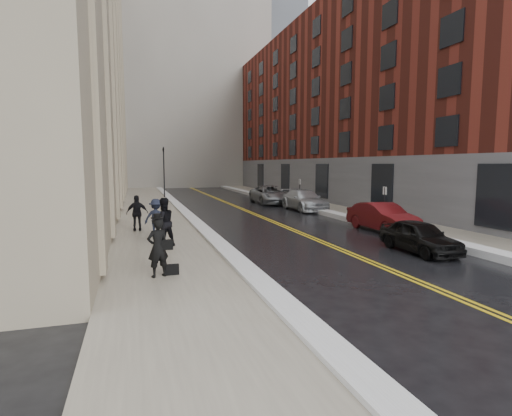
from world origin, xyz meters
TOP-DOWN VIEW (x-y plane):
  - ground at (0.00, 0.00)m, footprint 160.00×160.00m
  - sidewalk_left at (-4.50, 16.00)m, footprint 4.00×64.00m
  - sidewalk_right at (9.00, 16.00)m, footprint 3.00×64.00m
  - lane_stripe_a at (2.38, 16.00)m, footprint 0.12×64.00m
  - lane_stripe_b at (2.62, 16.00)m, footprint 0.12×64.00m
  - snow_ridge_left at (-2.20, 16.00)m, footprint 0.70×60.80m
  - snow_ridge_right at (7.15, 16.00)m, footprint 0.85×60.80m
  - building_right at (17.50, 23.00)m, footprint 14.00×50.00m
  - tower_far_center at (1.00, 56.00)m, footprint 28.00×16.00m
  - tower_far_right at (14.00, 66.00)m, footprint 22.00×18.00m
  - tower_far_left at (-12.00, 72.00)m, footprint 22.00×18.00m
  - traffic_signal at (-2.60, 30.00)m, footprint 0.18×0.15m
  - parking_sign_near at (7.90, 8.00)m, footprint 0.06×0.35m
  - parking_sign_far at (7.90, 20.00)m, footprint 0.06×0.35m
  - car_black at (5.20, 1.75)m, footprint 1.59×3.80m
  - car_maroon at (6.80, 6.56)m, footprint 1.70×4.53m
  - car_silver_near at (6.80, 16.53)m, footprint 2.18×5.31m
  - car_silver_far at (6.00, 22.08)m, footprint 2.75×5.77m
  - pedestrian_main at (-4.88, 0.70)m, footprint 0.75×0.61m
  - pedestrian_a at (-4.41, 5.17)m, footprint 1.15×1.02m
  - pedestrian_b at (-4.57, 7.57)m, footprint 1.29×1.02m
  - pedestrian_c at (-5.39, 9.44)m, footprint 1.05×0.44m

SIDE VIEW (x-z plane):
  - ground at x=0.00m, z-range 0.00..0.00m
  - lane_stripe_a at x=2.38m, z-range 0.00..0.01m
  - lane_stripe_b at x=2.62m, z-range 0.00..0.01m
  - sidewalk_left at x=-4.50m, z-range 0.00..0.15m
  - sidewalk_right at x=9.00m, z-range 0.00..0.15m
  - snow_ridge_left at x=-2.20m, z-range 0.00..0.26m
  - snow_ridge_right at x=7.15m, z-range 0.00..0.30m
  - car_black at x=5.20m, z-range 0.00..1.28m
  - car_maroon at x=6.80m, z-range 0.00..1.48m
  - car_silver_near at x=6.80m, z-range 0.00..1.54m
  - car_silver_far at x=6.00m, z-range 0.00..1.59m
  - pedestrian_b at x=-4.57m, z-range 0.15..1.89m
  - pedestrian_main at x=-4.88m, z-range 0.15..1.91m
  - pedestrian_c at x=-5.39m, z-range 0.15..1.94m
  - pedestrian_a at x=-4.41m, z-range 0.15..2.13m
  - parking_sign_near at x=7.90m, z-range 0.24..2.47m
  - parking_sign_far at x=7.90m, z-range 0.24..2.47m
  - traffic_signal at x=-2.60m, z-range 0.48..5.68m
  - building_right at x=17.50m, z-range 0.00..18.00m
  - tower_far_right at x=14.00m, z-range 0.00..44.00m
  - tower_far_center at x=1.00m, z-range 0.00..52.00m
  - tower_far_left at x=-12.00m, z-range 0.00..60.00m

